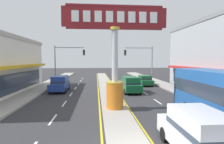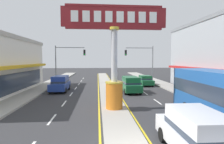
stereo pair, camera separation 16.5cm
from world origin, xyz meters
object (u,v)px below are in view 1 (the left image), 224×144
traffic_light_left_side (66,58)px  suv_far_left_oncoming (130,84)px  suv_near_right_lane (199,133)px  street_bench (213,98)px  district_sign (115,56)px  traffic_light_right_side (142,58)px  suv_near_left_lane (60,83)px  sedan_mid_left_lane (145,80)px

traffic_light_left_side → suv_far_left_oncoming: size_ratio=1.33×
suv_near_right_lane → street_bench: suv_near_right_lane is taller
suv_near_right_lane → suv_far_left_oncoming: size_ratio=1.00×
district_sign → traffic_light_right_side: size_ratio=1.28×
suv_near_left_lane → suv_far_left_oncoming: (8.61, -1.60, 0.00)m
traffic_light_right_side → suv_near_right_lane: size_ratio=1.34×
traffic_light_left_side → sedan_mid_left_lane: 12.97m
traffic_light_right_side → street_bench: bearing=-81.9°
district_sign → traffic_light_right_side: bearing=68.9°
traffic_light_right_side → suv_far_left_oncoming: size_ratio=1.33×
traffic_light_right_side → street_bench: 16.23m
traffic_light_left_side → suv_near_right_lane: 25.09m
suv_near_left_lane → district_sign: bearing=-56.8°
traffic_light_right_side → suv_far_left_oncoming: bearing=-112.4°
suv_far_left_oncoming → street_bench: 9.10m
traffic_light_left_side → suv_near_right_lane: bearing=-69.1°
suv_near_right_lane → suv_far_left_oncoming: 14.71m
suv_near_left_lane → street_bench: suv_near_left_lane is taller
street_bench → suv_near_left_lane: bearing=149.2°
sedan_mid_left_lane → suv_far_left_oncoming: bearing=-119.7°
district_sign → street_bench: bearing=3.5°
suv_near_left_lane → suv_far_left_oncoming: bearing=-10.6°
traffic_light_left_side → suv_near_left_lane: size_ratio=1.35×
traffic_light_right_side → suv_near_left_lane: bearing=-149.9°
traffic_light_right_side → street_bench: traffic_light_right_side is taller
traffic_light_right_side → suv_far_left_oncoming: 9.94m
district_sign → suv_far_left_oncoming: size_ratio=1.71×
traffic_light_right_side → street_bench: size_ratio=3.88×
sedan_mid_left_lane → traffic_light_right_side: bearing=84.4°
district_sign → traffic_light_right_side: 17.35m
district_sign → traffic_light_left_side: district_sign is taller
district_sign → suv_far_left_oncoming: district_sign is taller
suv_near_left_lane → street_bench: bearing=-30.8°
traffic_light_right_side → traffic_light_left_side: bearing=-179.3°
suv_near_right_lane → sedan_mid_left_lane: suv_near_right_lane is taller
traffic_light_left_side → traffic_light_right_side: size_ratio=1.00×
district_sign → sedan_mid_left_lane: (5.95, 13.29, -3.46)m
suv_far_left_oncoming → street_bench: size_ratio=2.90×
traffic_light_right_side → suv_near_left_lane: traffic_light_right_side is taller
street_bench → sedan_mid_left_lane: bearing=101.1°
suv_near_right_lane → sedan_mid_left_lane: size_ratio=1.08×
traffic_light_left_side → street_bench: (14.71, -15.53, -3.60)m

